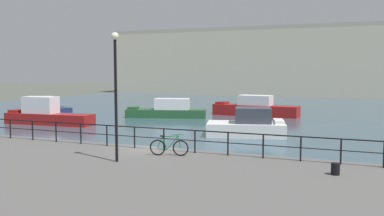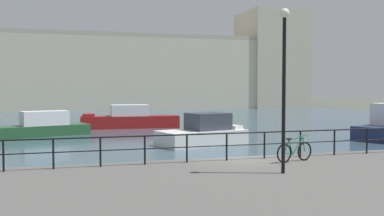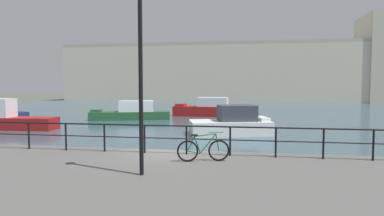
{
  "view_description": "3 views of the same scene",
  "coord_description": "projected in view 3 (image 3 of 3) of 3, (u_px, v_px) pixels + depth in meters",
  "views": [
    {
      "loc": [
        9.54,
        -18.68,
        4.76
      ],
      "look_at": [
        0.34,
        4.06,
        2.52
      ],
      "focal_mm": 39.4,
      "sensor_mm": 36.0,
      "label": 1
    },
    {
      "loc": [
        -7.04,
        -16.96,
        3.74
      ],
      "look_at": [
        -0.15,
        5.95,
        2.62
      ],
      "focal_mm": 42.29,
      "sensor_mm": 36.0,
      "label": 2
    },
    {
      "loc": [
        2.96,
        -12.55,
        3.43
      ],
      "look_at": [
        -0.06,
        5.99,
        2.15
      ],
      "focal_mm": 30.82,
      "sensor_mm": 36.0,
      "label": 3
    }
  ],
  "objects": [
    {
      "name": "quay_lamp_post",
      "position": [
        140.0,
        55.0,
        9.11
      ],
      "size": [
        0.32,
        0.32,
        5.38
      ],
      "color": "black",
      "rests_on": "quay_promenade"
    },
    {
      "name": "quay_railing",
      "position": [
        165.0,
        134.0,
        12.22
      ],
      "size": [
        27.26,
        0.07,
        1.08
      ],
      "color": "black",
      "rests_on": "quay_promenade"
    },
    {
      "name": "parked_bicycle",
      "position": [
        203.0,
        150.0,
        10.98
      ],
      "size": [
        1.73,
        0.5,
        0.98
      ],
      "rotation": [
        0.0,
        0.0,
        0.25
      ],
      "color": "black",
      "rests_on": "quay_promenade"
    },
    {
      "name": "harbor_building",
      "position": [
        260.0,
        71.0,
        71.36
      ],
      "size": [
        74.48,
        11.05,
        17.75
      ],
      "color": "beige",
      "rests_on": "ground_plane"
    },
    {
      "name": "moored_blue_motorboat",
      "position": [
        0.0,
        113.0,
        32.89
      ],
      "size": [
        6.98,
        5.06,
        1.89
      ],
      "rotation": [
        0.0,
        0.0,
        2.67
      ],
      "color": "navy",
      "rests_on": "water_basin"
    },
    {
      "name": "water_basin",
      "position": [
        222.0,
        112.0,
        42.81
      ],
      "size": [
        80.0,
        60.0,
        0.01
      ],
      "primitive_type": "cube",
      "color": "#385160",
      "rests_on": "ground_plane"
    },
    {
      "name": "moored_green_narrowboat",
      "position": [
        1.0,
        118.0,
        25.81
      ],
      "size": [
        8.23,
        2.36,
        2.4
      ],
      "rotation": [
        0.0,
        0.0,
        3.21
      ],
      "color": "maroon",
      "rests_on": "water_basin"
    },
    {
      "name": "moored_white_yacht",
      "position": [
        232.0,
        123.0,
        23.16
      ],
      "size": [
        6.06,
        4.11,
        2.05
      ],
      "rotation": [
        0.0,
        0.0,
        0.27
      ],
      "color": "white",
      "rests_on": "water_basin"
    },
    {
      "name": "moored_harbor_tender",
      "position": [
        131.0,
        113.0,
        33.14
      ],
      "size": [
        8.1,
        4.14,
        1.9
      ],
      "rotation": [
        0.0,
        0.0,
        3.44
      ],
      "color": "#23512D",
      "rests_on": "water_basin"
    },
    {
      "name": "moored_small_launch",
      "position": [
        212.0,
        109.0,
        36.79
      ],
      "size": [
        8.93,
        2.63,
        2.11
      ],
      "rotation": [
        0.0,
        0.0,
        3.08
      ],
      "color": "maroon",
      "rests_on": "water_basin"
    },
    {
      "name": "ground_plane",
      "position": [
        169.0,
        172.0,
        13.07
      ],
      "size": [
        240.0,
        240.0,
        0.0
      ],
      "primitive_type": "plane",
      "color": "#4C5147"
    }
  ]
}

